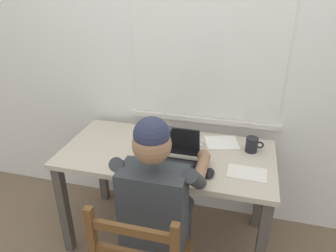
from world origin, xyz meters
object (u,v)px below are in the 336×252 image
Objects in this scene: coffee_mug_dark at (252,145)px; computer_mouse at (209,173)px; book_stack_main at (161,135)px; laptop at (171,157)px; coffee_mug_white at (194,144)px; seated_person at (159,201)px; desk at (167,165)px.

computer_mouse is at bearing -123.77° from coffee_mug_dark.
coffee_mug_dark is 0.64m from book_stack_main.
laptop is 2.79× the size of coffee_mug_white.
seated_person is at bearing -129.86° from coffee_mug_dark.
laptop is at bearing 167.23° from computer_mouse.
desk is 7.01× the size of book_stack_main.
coffee_mug_white reaches higher than book_stack_main.
desk is 4.30× the size of laptop.
book_stack_main is (-0.15, 0.30, -0.02)m from laptop.
laptop is at bearing -148.71° from coffee_mug_dark.
book_stack_main is at bearing 116.65° from laptop.
desk is 0.43m from seated_person.
computer_mouse is at bearing -62.26° from coffee_mug_white.
coffee_mug_dark is at bearing 12.37° from coffee_mug_white.
coffee_mug_white is 0.58× the size of book_stack_main.
laptop is at bearing -66.66° from desk.
seated_person reaches higher than coffee_mug_white.
seated_person is 0.34m from computer_mouse.
coffee_mug_white is (-0.14, 0.27, 0.03)m from computer_mouse.
coffee_mug_white is (0.10, 0.49, 0.11)m from seated_person.
coffee_mug_white is 0.28m from book_stack_main.
coffee_mug_dark is (0.55, 0.15, 0.16)m from desk.
book_stack_main reaches higher than desk.
laptop is (-0.01, 0.28, 0.12)m from seated_person.
coffee_mug_white is (0.17, 0.07, 0.15)m from desk.
book_stack_main is at bearing 105.09° from seated_person.
desk is at bearing -157.66° from coffee_mug_white.
desk is 0.23m from book_stack_main.
coffee_mug_dark reaches higher than computer_mouse.
desk is at bearing 113.34° from laptop.
computer_mouse is 0.49× the size of book_stack_main.
desk is 0.59m from coffee_mug_dark.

